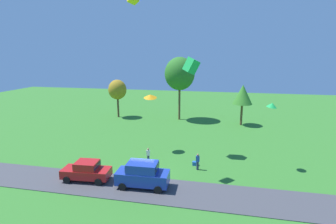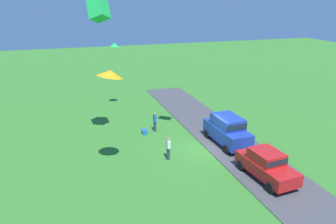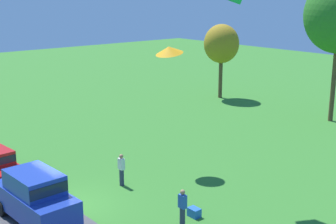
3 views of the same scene
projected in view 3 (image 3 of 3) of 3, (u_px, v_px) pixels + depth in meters
ground_plane at (70, 207)px, 21.99m from camera, size 120.00×120.00×0.00m
pavement_strip at (27, 220)px, 20.65m from camera, size 36.00×4.40×0.06m
car_suv_near_entrance at (35, 195)px, 20.21m from camera, size 4.66×2.18×2.28m
person_beside_suv at (182, 208)px, 19.95m from camera, size 0.36×0.24×1.71m
person_on_lawn at (121, 169)px, 24.28m from camera, size 0.36×0.24×1.71m
tree_lone_near at (221, 44)px, 43.73m from camera, size 3.31×3.31×6.98m
cooler_box at (194, 212)px, 21.03m from camera, size 0.56×0.40×0.40m
kite_delta_high_left at (169, 50)px, 25.86m from camera, size 1.81×1.85×0.69m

